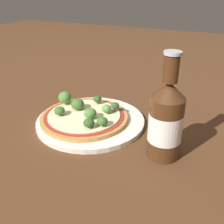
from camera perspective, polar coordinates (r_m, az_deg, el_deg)
The scene contains 13 objects.
ground_plane at distance 0.69m, azimuth -4.64°, elevation -2.37°, with size 3.00×3.00×0.00m, color #4C2D19.
plate at distance 0.69m, azimuth -4.74°, elevation -2.09°, with size 0.28×0.28×0.01m.
pizza at distance 0.69m, azimuth -6.06°, elevation -1.03°, with size 0.23×0.23×0.01m.
broccoli_floret_0 at distance 0.70m, azimuth -7.47°, elevation 1.66°, with size 0.04×0.04×0.03m.
broccoli_floret_1 at distance 0.74m, azimuth -10.22°, elevation 3.12°, with size 0.04×0.04×0.04m.
broccoli_floret_2 at distance 0.68m, azimuth -11.37°, elevation 0.26°, with size 0.03×0.03×0.02m.
broccoli_floret_3 at distance 0.68m, azimuth -1.21°, elevation 0.72°, with size 0.02×0.02×0.02m.
broccoli_floret_4 at distance 0.62m, azimuth -2.12°, elevation -2.04°, with size 0.03×0.03×0.02m.
broccoli_floret_5 at distance 0.61m, azimuth -5.05°, elevation -2.40°, with size 0.03×0.03×0.02m.
broccoli_floret_6 at distance 0.69m, azimuth 0.66°, elevation 1.36°, with size 0.02×0.02×0.02m.
broccoli_floret_7 at distance 0.65m, azimuth -4.77°, elevation -0.26°, with size 0.03×0.03×0.03m.
broccoli_floret_8 at distance 0.73m, azimuth -3.22°, elevation 2.85°, with size 0.02×0.02×0.02m.
beer_bottle at distance 0.54m, azimuth 11.63°, elevation -1.77°, with size 0.07×0.07×0.22m.
Camera 1 is at (0.30, -0.53, 0.34)m, focal length 42.00 mm.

